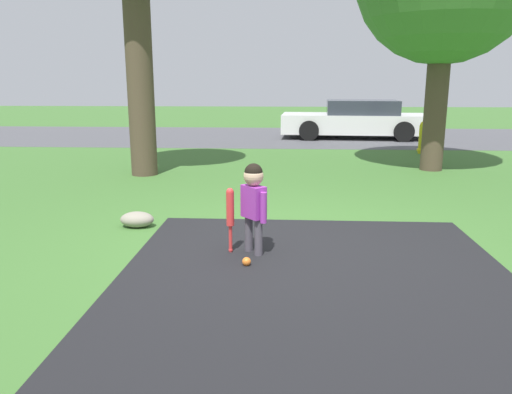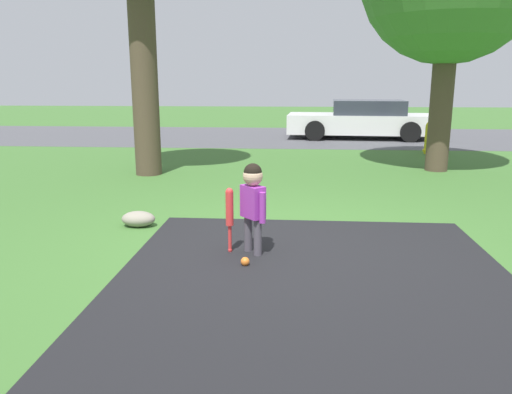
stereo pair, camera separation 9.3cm
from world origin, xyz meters
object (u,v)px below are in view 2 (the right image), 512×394
object	(u,v)px
baseball_bat	(230,211)
fire_hydrant	(429,138)
child	(253,196)
sports_ball	(245,261)
parked_car	(362,120)

from	to	relation	value
baseball_bat	fire_hydrant	distance (m)	8.36
child	sports_ball	size ratio (longest dim) A/B	11.00
baseball_bat	sports_ball	size ratio (longest dim) A/B	7.98
sports_ball	parked_car	world-z (taller)	parked_car
parked_car	baseball_bat	bearing A→B (deg)	79.37
child	fire_hydrant	xyz separation A→B (m)	(3.62, 7.44, -0.22)
fire_hydrant	sports_ball	bearing A→B (deg)	-115.16
baseball_bat	sports_ball	distance (m)	0.58
sports_ball	parked_car	distance (m)	11.41
parked_car	child	bearing A→B (deg)	80.59
baseball_bat	fire_hydrant	world-z (taller)	fire_hydrant
fire_hydrant	parked_car	xyz separation A→B (m)	(-1.18, 3.33, 0.17)
baseball_bat	fire_hydrant	bearing A→B (deg)	62.55
fire_hydrant	parked_car	distance (m)	3.53
fire_hydrant	parked_car	world-z (taller)	parked_car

